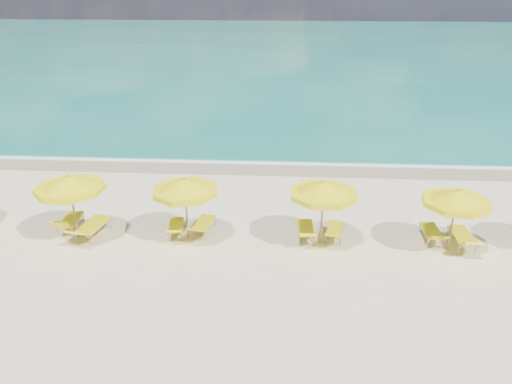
{
  "coord_description": "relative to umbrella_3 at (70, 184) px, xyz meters",
  "views": [
    {
      "loc": [
        1.06,
        -15.67,
        8.78
      ],
      "look_at": [
        0.0,
        1.5,
        1.2
      ],
      "focal_mm": 35.0,
      "sensor_mm": 36.0,
      "label": 1
    }
  ],
  "objects": [
    {
      "name": "umbrella_4",
      "position": [
        3.98,
        0.18,
        -0.07
      ],
      "size": [
        2.76,
        2.76,
        2.38
      ],
      "rotation": [
        0.0,
        0.0,
        -0.19
      ],
      "color": "#A88154",
      "rests_on": "ground"
    },
    {
      "name": "umbrella_6",
      "position": [
        13.09,
        -0.02,
        -0.15
      ],
      "size": [
        2.66,
        2.66,
        2.3
      ],
      "rotation": [
        0.0,
        0.0,
        0.2
      ],
      "color": "#A88154",
      "rests_on": "ground"
    },
    {
      "name": "ocean",
      "position": [
        6.33,
        48.29,
        -2.1
      ],
      "size": [
        120.0,
        80.0,
        0.3
      ],
      "primitive_type": "cube",
      "color": "#136D5B",
      "rests_on": "ground"
    },
    {
      "name": "lounger_4_left",
      "position": [
        3.48,
        0.49,
        -1.9
      ],
      "size": [
        0.78,
        1.72,
        0.68
      ],
      "rotation": [
        0.0,
        0.0,
        0.15
      ],
      "color": "#A5A8AD",
      "rests_on": "ground"
    },
    {
      "name": "umbrella_5",
      "position": [
        8.72,
        0.18,
        -0.05
      ],
      "size": [
        3.1,
        3.1,
        2.41
      ],
      "rotation": [
        0.0,
        0.0,
        0.39
      ],
      "color": "#A88154",
      "rests_on": "ground"
    },
    {
      "name": "whitecap_near",
      "position": [
        0.33,
        17.29,
        -2.1
      ],
      "size": [
        14.0,
        0.36,
        0.05
      ],
      "primitive_type": "cube",
      "color": "white",
      "rests_on": "ground"
    },
    {
      "name": "foam_line",
      "position": [
        6.33,
        8.49,
        -2.1
      ],
      "size": [
        120.0,
        1.2,
        0.03
      ],
      "primitive_type": "cube",
      "color": "white",
      "rests_on": "ground"
    },
    {
      "name": "lounger_5_right",
      "position": [
        9.23,
        0.54,
        -1.9
      ],
      "size": [
        0.83,
        1.75,
        0.7
      ],
      "rotation": [
        0.0,
        0.0,
        -0.17
      ],
      "color": "#A5A8AD",
      "rests_on": "ground"
    },
    {
      "name": "lounger_5_left",
      "position": [
        8.19,
        0.49,
        -1.89
      ],
      "size": [
        0.64,
        1.8,
        0.75
      ],
      "rotation": [
        0.0,
        0.0,
        0.03
      ],
      "color": "#A5A8AD",
      "rests_on": "ground"
    },
    {
      "name": "ground_plane",
      "position": [
        6.33,
        0.29,
        -2.1
      ],
      "size": [
        120.0,
        120.0,
        0.0
      ],
      "primitive_type": "plane",
      "color": "beige"
    },
    {
      "name": "lounger_3_left",
      "position": [
        -0.5,
        0.6,
        -1.88
      ],
      "size": [
        0.72,
        1.78,
        0.87
      ],
      "rotation": [
        0.0,
        0.0,
        0.07
      ],
      "color": "#A5A8AD",
      "rests_on": "ground"
    },
    {
      "name": "lounger_4_right",
      "position": [
        4.47,
        0.66,
        -1.89
      ],
      "size": [
        0.83,
        1.86,
        0.73
      ],
      "rotation": [
        0.0,
        0.0,
        -0.14
      ],
      "color": "#A5A8AD",
      "rests_on": "ground"
    },
    {
      "name": "wet_sand_band",
      "position": [
        6.33,
        7.69,
        -2.1
      ],
      "size": [
        120.0,
        2.6,
        0.01
      ],
      "primitive_type": "cube",
      "color": "tan",
      "rests_on": "ground"
    },
    {
      "name": "whitecap_far",
      "position": [
        14.33,
        24.29,
        -2.1
      ],
      "size": [
        18.0,
        0.3,
        0.05
      ],
      "primitive_type": "cube",
      "color": "white",
      "rests_on": "ground"
    },
    {
      "name": "lounger_6_right",
      "position": [
        13.62,
        0.28,
        -1.87
      ],
      "size": [
        0.65,
        1.91,
        0.77
      ],
      "rotation": [
        0.0,
        0.0,
        0.01
      ],
      "color": "#A5A8AD",
      "rests_on": "ground"
    },
    {
      "name": "lounger_6_left",
      "position": [
        12.66,
        0.57,
        -1.89
      ],
      "size": [
        0.6,
        1.74,
        0.75
      ],
      "rotation": [
        0.0,
        0.0,
        0.0
      ],
      "color": "#A5A8AD",
      "rests_on": "ground"
    },
    {
      "name": "umbrella_3",
      "position": [
        0.0,
        0.0,
        0.0
      ],
      "size": [
        3.22,
        3.22,
        2.47
      ],
      "rotation": [
        0.0,
        0.0,
        -0.42
      ],
      "color": "#A88154",
      "rests_on": "ground"
    },
    {
      "name": "lounger_3_right",
      "position": [
        0.5,
        0.19,
        -1.86
      ],
      "size": [
        1.0,
        2.11,
        0.8
      ],
      "rotation": [
        0.0,
        0.0,
        -0.18
      ],
      "color": "#A5A8AD",
      "rests_on": "ground"
    }
  ]
}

